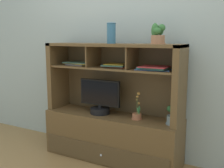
{
  "coord_description": "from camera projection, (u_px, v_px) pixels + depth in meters",
  "views": [
    {
      "loc": [
        1.34,
        -2.44,
        1.31
      ],
      "look_at": [
        0.0,
        0.0,
        0.83
      ],
      "focal_mm": 43.14,
      "sensor_mm": 36.0,
      "label": 1
    }
  ],
  "objects": [
    {
      "name": "potted_fern",
      "position": [
        174.0,
        117.0,
        2.54
      ],
      "size": [
        0.14,
        0.14,
        0.18
      ],
      "color": "gray",
      "rests_on": "media_console"
    },
    {
      "name": "magazine_stack_left",
      "position": [
        153.0,
        68.0,
        2.54
      ],
      "size": [
        0.35,
        0.24,
        0.04
      ],
      "color": "#2C4E89",
      "rests_on": "media_console"
    },
    {
      "name": "media_console",
      "position": [
        112.0,
        124.0,
        2.91
      ],
      "size": [
        1.49,
        0.46,
        1.25
      ],
      "color": "brown",
      "rests_on": "ground"
    },
    {
      "name": "ceramic_vase",
      "position": [
        111.0,
        33.0,
        2.72
      ],
      "size": [
        0.09,
        0.09,
        0.21
      ],
      "color": "teal",
      "rests_on": "media_console"
    },
    {
      "name": "tv_monitor",
      "position": [
        100.0,
        100.0,
        2.89
      ],
      "size": [
        0.47,
        0.21,
        0.37
      ],
      "color": "black",
      "rests_on": "media_console"
    },
    {
      "name": "back_wall",
      "position": [
        123.0,
        29.0,
        2.94
      ],
      "size": [
        6.0,
        0.02,
        2.8
      ],
      "primitive_type": "cube",
      "color": "#AAB8B8",
      "rests_on": "ground"
    },
    {
      "name": "magazine_stack_right",
      "position": [
        116.0,
        65.0,
        2.8
      ],
      "size": [
        0.29,
        0.24,
        0.04
      ],
      "color": "#A02823",
      "rests_on": "media_console"
    },
    {
      "name": "potted_orchid",
      "position": [
        137.0,
        114.0,
        2.71
      ],
      "size": [
        0.11,
        0.11,
        0.28
      ],
      "color": "#B66C49",
      "rests_on": "media_console"
    },
    {
      "name": "magazine_stack_centre",
      "position": [
        78.0,
        63.0,
        3.02
      ],
      "size": [
        0.34,
        0.23,
        0.03
      ],
      "color": "slate",
      "rests_on": "media_console"
    },
    {
      "name": "floor_plane",
      "position": [
        112.0,
        158.0,
        2.97
      ],
      "size": [
        6.0,
        6.0,
        0.02
      ],
      "primitive_type": "cube",
      "color": "#9A7343",
      "rests_on": "ground"
    },
    {
      "name": "potted_succulent",
      "position": [
        157.0,
        34.0,
        2.53
      ],
      "size": [
        0.15,
        0.15,
        0.19
      ],
      "color": "#B57956",
      "rests_on": "media_console"
    }
  ]
}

